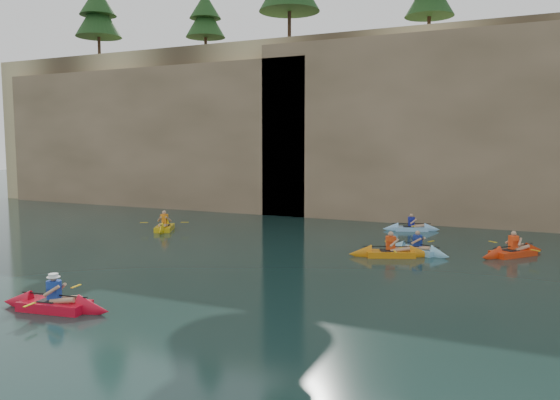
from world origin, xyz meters
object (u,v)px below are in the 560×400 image
at_px(kayaker_orange, 390,253).
at_px(kayaker_red_far, 513,252).
at_px(kayaker_ltblue_near, 417,250).
at_px(main_kayaker, 55,304).

distance_m(kayaker_orange, kayaker_red_far, 5.20).
bearing_deg(kayaker_ltblue_near, main_kayaker, -97.40).
distance_m(kayaker_orange, kayaker_ltblue_near, 1.46).
height_order(main_kayaker, kayaker_orange, kayaker_orange).
distance_m(main_kayaker, kayaker_orange, 13.27).
relative_size(kayaker_orange, kayaker_red_far, 1.06).
distance_m(kayaker_ltblue_near, kayaker_red_far, 3.94).
bearing_deg(kayaker_ltblue_near, kayaker_orange, -103.08).
bearing_deg(main_kayaker, kayaker_red_far, 40.66).
xyz_separation_m(main_kayaker, kayaker_orange, (6.89, 11.33, -0.01)).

